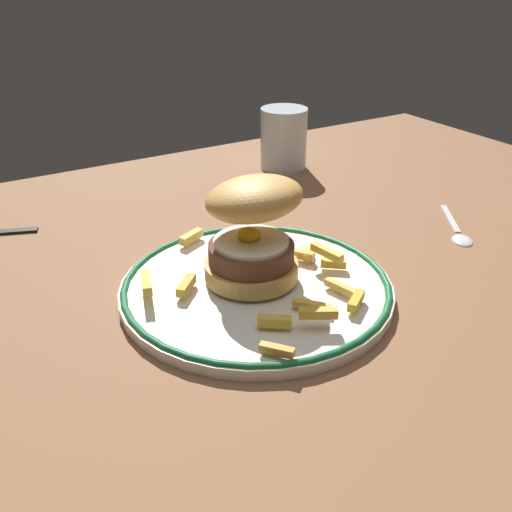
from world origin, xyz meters
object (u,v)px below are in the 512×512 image
(burger, at_px, (253,226))
(water_glass, at_px, (283,143))
(dinner_plate, at_px, (256,287))
(spoon, at_px, (460,234))

(burger, xyz_separation_m, water_glass, (0.25, 0.31, -0.03))
(dinner_plate, bearing_deg, water_glass, 52.63)
(water_glass, bearing_deg, spoon, -82.05)
(water_glass, relative_size, spoon, 0.85)
(dinner_plate, bearing_deg, spoon, -2.65)
(spoon, bearing_deg, dinner_plate, 177.35)
(burger, height_order, water_glass, burger)
(dinner_plate, relative_size, burger, 2.13)
(burger, height_order, spoon, burger)
(burger, bearing_deg, dinner_plate, -111.93)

